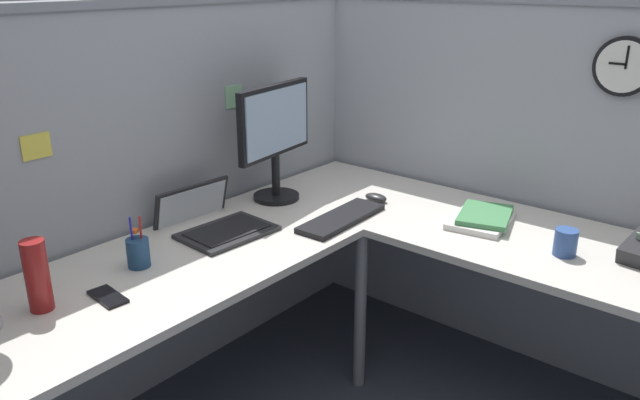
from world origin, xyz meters
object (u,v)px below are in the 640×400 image
object	(u,v)px
wall_clock	(624,66)
keyboard	(342,218)
book_stack	(482,218)
cell_phone	(108,297)
computer_mouse	(376,198)
coffee_mug	(566,242)
pen_cup	(138,252)
monitor	(275,134)
thermos_flask	(37,276)
laptop	(211,222)

from	to	relation	value
wall_clock	keyboard	bearing A→B (deg)	129.75
book_stack	cell_phone	bearing A→B (deg)	154.73
computer_mouse	coffee_mug	world-z (taller)	coffee_mug
keyboard	computer_mouse	bearing A→B (deg)	2.57
pen_cup	cell_phone	world-z (taller)	pen_cup
cell_phone	monitor	bearing A→B (deg)	17.77
wall_clock	thermos_flask	bearing A→B (deg)	149.42
book_stack	keyboard	bearing A→B (deg)	126.94
laptop	cell_phone	distance (m)	0.61
keyboard	pen_cup	xyz separation A→B (m)	(-0.76, 0.28, 0.04)
laptop	computer_mouse	bearing A→B (deg)	-26.30
laptop	coffee_mug	world-z (taller)	laptop
coffee_mug	wall_clock	bearing A→B (deg)	0.94
pen_cup	wall_clock	size ratio (longest dim) A/B	0.82
book_stack	coffee_mug	size ratio (longest dim) A/B	3.35
keyboard	book_stack	distance (m)	0.56
cell_phone	book_stack	world-z (taller)	book_stack
laptop	pen_cup	size ratio (longest dim) A/B	2.22
pen_cup	keyboard	bearing A→B (deg)	-19.91
computer_mouse	pen_cup	world-z (taller)	pen_cup
keyboard	coffee_mug	bearing A→B (deg)	-75.38
pen_cup	thermos_flask	distance (m)	0.36
laptop	wall_clock	world-z (taller)	wall_clock
computer_mouse	book_stack	bearing A→B (deg)	-82.67
keyboard	coffee_mug	size ratio (longest dim) A/B	4.48
thermos_flask	book_stack	distance (m)	1.61
cell_phone	book_stack	xyz separation A→B (m)	(1.29, -0.61, 0.02)
keyboard	cell_phone	world-z (taller)	keyboard
laptop	thermos_flask	distance (m)	0.75
coffee_mug	wall_clock	xyz separation A→B (m)	(0.42, 0.01, 0.56)
computer_mouse	thermos_flask	distance (m)	1.41
monitor	keyboard	bearing A→B (deg)	-93.62
monitor	laptop	distance (m)	0.49
pen_cup	cell_phone	xyz separation A→B (m)	(-0.19, -0.11, -0.05)
thermos_flask	book_stack	bearing A→B (deg)	-25.78
wall_clock	laptop	bearing A→B (deg)	132.34
keyboard	book_stack	size ratio (longest dim) A/B	1.34
book_stack	monitor	bearing A→B (deg)	110.69
laptop	thermos_flask	world-z (taller)	thermos_flask
pen_cup	coffee_mug	xyz separation A→B (m)	(1.01, -1.08, -0.00)
keyboard	pen_cup	world-z (taller)	pen_cup
pen_cup	wall_clock	world-z (taller)	wall_clock
coffee_mug	laptop	bearing A→B (deg)	118.49
keyboard	cell_phone	distance (m)	0.97
thermos_flask	coffee_mug	bearing A→B (deg)	-37.84
computer_mouse	cell_phone	size ratio (longest dim) A/B	0.72
computer_mouse	coffee_mug	size ratio (longest dim) A/B	1.08
coffee_mug	keyboard	bearing A→B (deg)	106.95
monitor	wall_clock	size ratio (longest dim) A/B	2.27
coffee_mug	wall_clock	size ratio (longest dim) A/B	0.44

